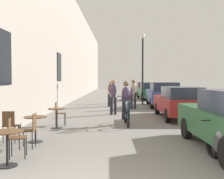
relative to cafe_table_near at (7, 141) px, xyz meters
The scene contains 18 objects.
building_facade_left 12.79m from the cafe_table_near, 97.22° to the left, with size 0.54×68.00×8.56m.
cafe_table_near is the anchor object (origin of this frame).
cafe_chair_near_toward_street 0.59m from the cafe_table_near, 97.18° to the left, with size 0.46×0.46×0.89m.
cafe_table_mid 2.12m from the cafe_table_near, 91.61° to the left, with size 0.64×0.64×0.72m.
cafe_chair_mid_toward_street 2.17m from the cafe_table_near, 110.21° to the left, with size 0.38×0.38×0.89m.
cafe_chair_mid_toward_wall 1.44m from the cafe_table_near, 89.34° to the left, with size 0.39×0.39×0.89m.
cafe_table_far 4.23m from the cafe_table_near, 88.93° to the left, with size 0.64×0.64×0.72m.
cafe_chair_far_toward_street 4.89m from the cafe_table_near, 89.96° to the left, with size 0.40×0.40×0.89m.
cyclist_on_bicycle 5.69m from the cafe_table_near, 62.73° to the left, with size 0.52×1.76×1.74m.
pedestrian_near 8.36m from the cafe_table_near, 75.65° to the left, with size 0.34×0.24×1.77m.
pedestrian_mid 11.09m from the cafe_table_near, 73.05° to the left, with size 0.35×0.26×1.76m.
pedestrian_far 12.22m from the cafe_table_near, 81.33° to the left, with size 0.36×0.27×1.68m.
pedestrian_furthest 14.36m from the cafe_table_near, 82.05° to the left, with size 0.36×0.27×1.67m.
street_lamp 14.31m from the cafe_table_near, 73.25° to the left, with size 0.32×0.32×4.90m.
parked_car_second 8.50m from the cafe_table_near, 53.36° to the left, with size 1.74×4.06×1.44m.
parked_car_third 13.20m from the cafe_table_near, 66.56° to the left, with size 2.01×4.50×1.58m.
parked_car_fourth 19.14m from the cafe_table_near, 74.44° to the left, with size 1.88×4.21×1.48m.
parked_car_fifth 24.59m from the cafe_table_near, 77.72° to the left, with size 1.75×4.10×1.45m.
Camera 1 is at (0.30, -3.53, 1.77)m, focal length 43.34 mm.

